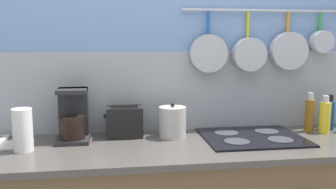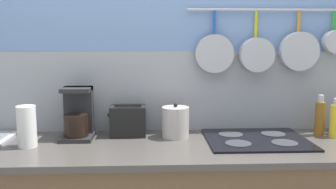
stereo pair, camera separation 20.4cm
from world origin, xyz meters
TOP-DOWN VIEW (x-y plane):
  - wall_back at (0.01, 0.37)m, footprint 7.20×0.16m
  - countertop at (0.00, 0.00)m, footprint 2.77×0.67m
  - paper_towel_roll at (-0.73, 0.00)m, footprint 0.10×0.10m
  - coffee_maker at (-0.49, 0.18)m, footprint 0.19×0.21m
  - toaster at (-0.19, 0.22)m, footprint 0.23×0.15m
  - kettle at (0.10, 0.17)m, footprint 0.16×0.16m
  - cooktop at (0.57, 0.07)m, footprint 0.58×0.49m
  - bottle_sesame_oil at (0.98, 0.17)m, footprint 0.06×0.06m
  - bottle_olive_oil at (1.06, 0.13)m, footprint 0.07×0.07m
  - bottle_dish_soap at (1.14, 0.20)m, footprint 0.06×0.06m

SIDE VIEW (x-z plane):
  - countertop at x=0.00m, z-range 0.89..0.92m
  - cooktop at x=0.57m, z-range 0.92..0.94m
  - toaster at x=-0.19m, z-range 0.92..1.11m
  - kettle at x=0.10m, z-range 0.91..1.12m
  - bottle_dish_soap at x=1.14m, z-range 0.91..1.14m
  - bottle_olive_oil at x=1.06m, z-range 0.91..1.15m
  - bottle_sesame_oil at x=0.98m, z-range 0.91..1.16m
  - paper_towel_roll at x=-0.73m, z-range 0.92..1.15m
  - coffee_maker at x=-0.49m, z-range 0.90..1.20m
  - wall_back at x=0.01m, z-range -0.02..2.58m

